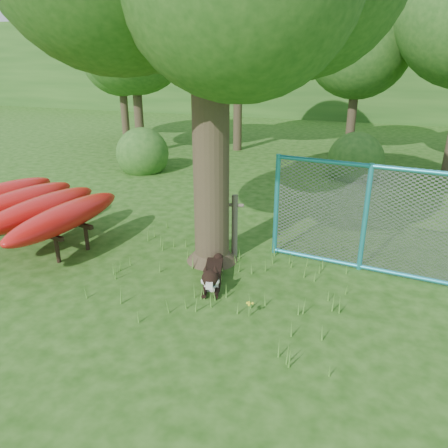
% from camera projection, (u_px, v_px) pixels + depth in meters
% --- Properties ---
extents(ground, '(80.00, 80.00, 0.00)m').
position_uv_depth(ground, '(188.00, 305.00, 7.12)').
color(ground, '#1C460E').
rests_on(ground, ground).
extents(wooden_post, '(0.35, 0.13, 1.29)m').
position_uv_depth(wooden_post, '(235.00, 225.00, 8.57)').
color(wooden_post, brown).
rests_on(wooden_post, ground).
extents(kayak_rack, '(3.46, 3.71, 1.07)m').
position_uv_depth(kayak_rack, '(28.00, 206.00, 9.23)').
color(kayak_rack, black).
rests_on(kayak_rack, ground).
extents(husky_dog, '(0.56, 1.26, 0.56)m').
position_uv_depth(husky_dog, '(213.00, 276.00, 7.63)').
color(husky_dog, black).
rests_on(husky_dog, ground).
extents(fence_section, '(3.49, 0.50, 3.41)m').
position_uv_depth(fence_section, '(365.00, 219.00, 7.93)').
color(fence_section, '#28A2BE').
rests_on(fence_section, ground).
extents(wildflower_clump, '(0.12, 0.13, 0.26)m').
position_uv_depth(wildflower_clump, '(249.00, 305.00, 6.74)').
color(wildflower_clump, '#508B2D').
rests_on(wildflower_clump, ground).
extents(bg_tree_a, '(4.40, 4.40, 6.70)m').
position_uv_depth(bg_tree_a, '(133.00, 35.00, 16.28)').
color(bg_tree_a, '#392E1F').
rests_on(bg_tree_a, ground).
extents(bg_tree_b, '(5.20, 5.20, 8.22)m').
position_uv_depth(bg_tree_b, '(239.00, 3.00, 16.55)').
color(bg_tree_b, '#392E1F').
rests_on(bg_tree_b, ground).
extents(bg_tree_c, '(4.00, 4.00, 6.12)m').
position_uv_depth(bg_tree_c, '(359.00, 46.00, 16.58)').
color(bg_tree_c, '#392E1F').
rests_on(bg_tree_c, ground).
extents(bg_tree_f, '(3.60, 3.60, 5.55)m').
position_uv_depth(bg_tree_f, '(120.00, 56.00, 19.97)').
color(bg_tree_f, '#392E1F').
rests_on(bg_tree_f, ground).
extents(shrub_left, '(1.80, 1.80, 1.80)m').
position_uv_depth(shrub_left, '(144.00, 171.00, 15.26)').
color(shrub_left, '#28591C').
rests_on(shrub_left, ground).
extents(shrub_mid, '(1.80, 1.80, 1.80)m').
position_uv_depth(shrub_mid, '(354.00, 178.00, 14.41)').
color(shrub_mid, '#28591C').
rests_on(shrub_mid, ground).
extents(wooded_hillside, '(80.00, 12.00, 6.00)m').
position_uv_depth(wooded_hillside, '(348.00, 66.00, 30.63)').
color(wooded_hillside, '#28591C').
rests_on(wooded_hillside, ground).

